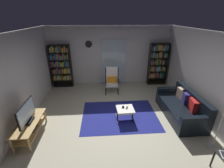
% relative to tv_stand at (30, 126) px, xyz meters
% --- Properties ---
extents(ground_plane, '(7.02, 7.02, 0.00)m').
position_rel_tv_stand_xyz_m(ground_plane, '(2.32, 0.52, -0.30)').
color(ground_plane, '#B2AD94').
extents(wall_back, '(5.60, 0.06, 2.60)m').
position_rel_tv_stand_xyz_m(wall_back, '(2.32, 3.42, 1.00)').
color(wall_back, silver).
rests_on(wall_back, ground).
extents(wall_left, '(0.06, 6.00, 2.60)m').
position_rel_tv_stand_xyz_m(wall_left, '(-0.38, 0.52, 1.00)').
color(wall_left, silver).
rests_on(wall_left, ground).
extents(wall_right, '(0.06, 6.00, 2.60)m').
position_rel_tv_stand_xyz_m(wall_right, '(5.02, 0.52, 1.00)').
color(wall_right, silver).
rests_on(wall_right, ground).
extents(glass_door_panel, '(1.10, 0.01, 2.00)m').
position_rel_tv_stand_xyz_m(glass_door_panel, '(2.48, 3.36, 0.75)').
color(glass_door_panel, silver).
extents(area_rug, '(2.40, 1.78, 0.01)m').
position_rel_tv_stand_xyz_m(area_rug, '(2.48, 0.72, -0.30)').
color(area_rug, navy).
rests_on(area_rug, ground).
extents(tv_stand, '(0.49, 1.25, 0.45)m').
position_rel_tv_stand_xyz_m(tv_stand, '(0.00, 0.00, 0.00)').
color(tv_stand, tan).
rests_on(tv_stand, ground).
extents(television, '(0.20, 0.87, 0.55)m').
position_rel_tv_stand_xyz_m(television, '(0.00, 0.01, 0.41)').
color(television, black).
rests_on(television, tv_stand).
extents(bookshelf_near_tv, '(0.86, 0.30, 1.87)m').
position_rel_tv_stand_xyz_m(bookshelf_near_tv, '(0.18, 3.19, 0.71)').
color(bookshelf_near_tv, black).
rests_on(bookshelf_near_tv, ground).
extents(bookshelf_near_sofa, '(0.82, 0.30, 1.89)m').
position_rel_tv_stand_xyz_m(bookshelf_near_sofa, '(4.47, 3.16, 0.71)').
color(bookshelf_near_sofa, black).
rests_on(bookshelf_near_sofa, ground).
extents(leather_sofa, '(0.88, 1.90, 0.83)m').
position_rel_tv_stand_xyz_m(leather_sofa, '(4.45, 0.59, 0.00)').
color(leather_sofa, black).
rests_on(leather_sofa, ground).
extents(lounge_armchair, '(0.59, 0.68, 1.02)m').
position_rel_tv_stand_xyz_m(lounge_armchair, '(2.36, 2.52, 0.24)').
color(lounge_armchair, black).
rests_on(lounge_armchair, ground).
extents(ottoman, '(0.54, 0.51, 0.38)m').
position_rel_tv_stand_xyz_m(ottoman, '(2.63, 0.53, 0.02)').
color(ottoman, white).
rests_on(ottoman, ground).
extents(tv_remote, '(0.09, 0.15, 0.02)m').
position_rel_tv_stand_xyz_m(tv_remote, '(2.68, 0.57, 0.09)').
color(tv_remote, black).
rests_on(tv_remote, ottoman).
extents(cell_phone, '(0.09, 0.15, 0.01)m').
position_rel_tv_stand_xyz_m(cell_phone, '(2.57, 0.61, 0.09)').
color(cell_phone, black).
rests_on(cell_phone, ottoman).
extents(wall_clock, '(0.29, 0.03, 0.29)m').
position_rel_tv_stand_xyz_m(wall_clock, '(1.41, 3.35, 1.55)').
color(wall_clock, silver).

